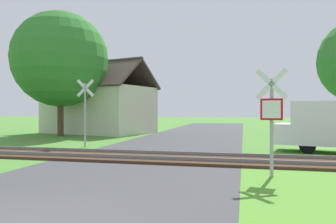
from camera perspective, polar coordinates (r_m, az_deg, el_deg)
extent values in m
cube|color=#424244|center=(7.16, -17.50, -14.82)|extent=(6.88, 80.00, 0.01)
cube|color=#422D1E|center=(12.63, -3.27, -7.98)|extent=(60.00, 2.60, 0.10)
cube|color=slate|center=(13.30, -2.39, -7.09)|extent=(60.00, 0.08, 0.12)
cube|color=slate|center=(11.94, -4.25, -7.94)|extent=(60.00, 0.08, 0.12)
cylinder|color=#9E9EA5|center=(9.58, 17.61, -2.71)|extent=(0.10, 0.10, 2.74)
cube|color=red|center=(9.50, 17.58, 0.37)|extent=(0.60, 0.14, 0.60)
cube|color=white|center=(9.48, 17.56, 0.37)|extent=(0.49, 0.10, 0.49)
cube|color=white|center=(9.53, 17.59, 4.61)|extent=(0.87, 0.19, 0.88)
cube|color=white|center=(9.53, 17.59, 4.61)|extent=(0.87, 0.19, 0.88)
cylinder|color=#9E9EA5|center=(16.77, -14.25, -0.63)|extent=(0.09, 0.09, 3.20)
cube|color=white|center=(16.86, -14.19, 3.97)|extent=(0.87, 0.18, 0.88)
cube|color=white|center=(16.86, -14.19, 3.97)|extent=(0.87, 0.18, 0.88)
cube|color=beige|center=(27.18, -11.96, 0.21)|extent=(9.18, 7.19, 3.66)
cube|color=#473833|center=(26.37, -13.82, 6.42)|extent=(8.96, 5.16, 2.37)
cube|color=#473833|center=(28.31, -10.24, 6.00)|extent=(8.96, 5.16, 2.37)
cube|color=brown|center=(25.95, -8.24, 6.89)|extent=(0.62, 0.62, 1.10)
cylinder|color=#513823|center=(24.61, -18.22, -0.64)|extent=(0.43, 0.43, 2.94)
sphere|color=#337A2D|center=(24.87, -18.23, 8.64)|extent=(6.78, 6.78, 6.78)
cube|color=white|center=(16.01, 19.58, -3.59)|extent=(1.07, 1.91, 0.90)
cube|color=#19232D|center=(15.94, 20.91, -0.61)|extent=(0.39, 1.59, 0.85)
cylinder|color=black|center=(16.74, 23.35, -4.97)|extent=(0.70, 0.32, 0.68)
cylinder|color=black|center=(15.19, 23.12, -5.50)|extent=(0.70, 0.32, 0.68)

